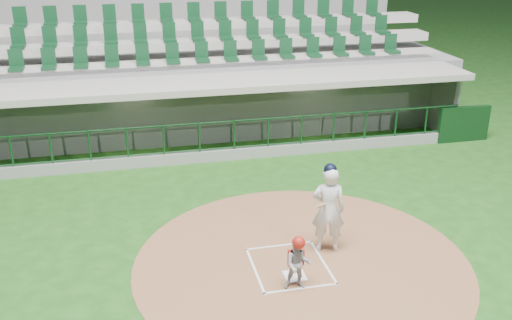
{
  "coord_description": "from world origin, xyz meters",
  "views": [
    {
      "loc": [
        -2.97,
        -10.25,
        6.61
      ],
      "look_at": [
        -0.07,
        2.6,
        1.3
      ],
      "focal_mm": 40.0,
      "sensor_mm": 36.0,
      "label": 1
    }
  ],
  "objects": [
    {
      "name": "catcher",
      "position": [
        -0.07,
        -1.09,
        0.59
      ],
      "size": [
        0.6,
        0.51,
        1.16
      ],
      "color": "#99999E",
      "rests_on": "dirt_circle"
    },
    {
      "name": "dugout_structure",
      "position": [
        0.16,
        7.83,
        0.96
      ],
      "size": [
        16.4,
        3.7,
        3.0
      ],
      "color": "slate",
      "rests_on": "ground"
    },
    {
      "name": "dirt_circle",
      "position": [
        0.3,
        -0.2,
        0.01
      ],
      "size": [
        7.2,
        7.2,
        0.01
      ],
      "primitive_type": "cylinder",
      "color": "brown",
      "rests_on": "ground"
    },
    {
      "name": "seating_deck",
      "position": [
        0.0,
        10.91,
        1.42
      ],
      "size": [
        17.0,
        6.72,
        5.15
      ],
      "color": "slate",
      "rests_on": "ground"
    },
    {
      "name": "batter",
      "position": [
        0.99,
        0.18,
        1.03
      ],
      "size": [
        0.95,
        0.97,
        2.06
      ],
      "color": "silver",
      "rests_on": "dirt_circle"
    },
    {
      "name": "ground",
      "position": [
        0.0,
        0.0,
        0.0
      ],
      "size": [
        120.0,
        120.0,
        0.0
      ],
      "primitive_type": "plane",
      "color": "#194714",
      "rests_on": "ground"
    },
    {
      "name": "batter_box_chalk",
      "position": [
        0.0,
        -0.3,
        0.02
      ],
      "size": [
        1.55,
        1.8,
        0.01
      ],
      "color": "white",
      "rests_on": "ground"
    },
    {
      "name": "home_plate",
      "position": [
        0.0,
        -0.7,
        0.02
      ],
      "size": [
        0.43,
        0.43,
        0.02
      ],
      "primitive_type": "cube",
      "color": "white",
      "rests_on": "dirt_circle"
    }
  ]
}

